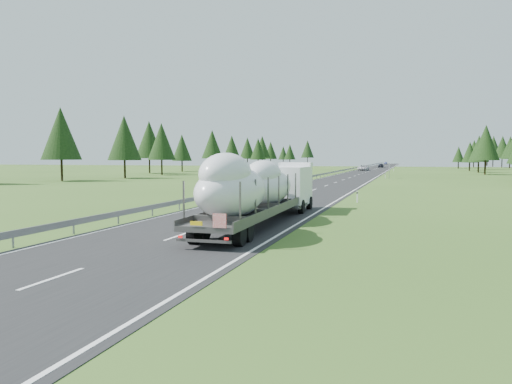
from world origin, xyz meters
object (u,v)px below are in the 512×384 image
(highway_sign, at_px, (389,169))
(boat_truck, at_px, (260,187))
(distant_car_dark, at_px, (381,165))
(distant_car_blue, at_px, (386,163))
(distant_van, at_px, (363,168))

(highway_sign, bearing_deg, boat_truck, -93.99)
(distant_car_dark, xyz_separation_m, distant_car_blue, (-2.26, 88.97, -0.13))
(highway_sign, distance_m, distant_van, 53.78)
(distant_van, bearing_deg, distant_car_dark, 88.61)
(distant_van, bearing_deg, highway_sign, -78.12)
(distant_car_blue, bearing_deg, boat_truck, -88.41)
(boat_truck, bearing_deg, distant_car_blue, 90.99)
(boat_truck, height_order, distant_car_blue, boat_truck)
(distant_van, bearing_deg, boat_truck, -85.79)
(boat_truck, xyz_separation_m, distant_car_blue, (-4.36, 251.37, -1.47))
(highway_sign, xyz_separation_m, boat_truck, (-4.60, -65.87, 0.33))
(highway_sign, height_order, distant_car_dark, highway_sign)
(boat_truck, relative_size, distant_van, 3.14)
(highway_sign, bearing_deg, distant_car_blue, 92.77)
(highway_sign, height_order, boat_truck, boat_truck)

